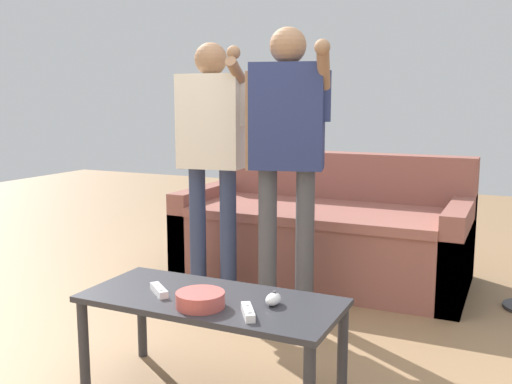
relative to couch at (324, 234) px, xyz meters
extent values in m
plane|color=#93704C|center=(-0.07, -1.63, -0.30)|extent=(12.00, 12.00, 0.00)
cube|color=brown|center=(0.00, -0.04, -0.08)|extent=(1.96, 0.95, 0.46)
cube|color=#94584D|center=(0.00, -0.12, 0.18)|extent=(1.68, 0.83, 0.06)
cube|color=brown|center=(0.00, 0.34, 0.35)|extent=(1.96, 0.18, 0.40)
cube|color=brown|center=(-0.91, -0.04, 0.00)|extent=(0.14, 0.95, 0.60)
cube|color=brown|center=(0.91, -0.04, 0.00)|extent=(0.14, 0.95, 0.60)
cube|color=#2D2D33|center=(0.11, -1.82, 0.12)|extent=(1.07, 0.47, 0.03)
cylinder|color=#2D2D33|center=(-0.39, -2.03, -0.10)|extent=(0.04, 0.04, 0.41)
cylinder|color=#2D2D33|center=(-0.39, -1.62, -0.10)|extent=(0.04, 0.04, 0.41)
cylinder|color=#2D2D33|center=(0.62, -1.62, -0.10)|extent=(0.04, 0.04, 0.41)
cylinder|color=#B24C47|center=(0.13, -1.94, 0.16)|extent=(0.19, 0.19, 0.06)
ellipsoid|color=white|center=(0.38, -1.80, 0.16)|extent=(0.06, 0.09, 0.05)
cylinder|color=#4C4C51|center=(0.38, -1.78, 0.18)|extent=(0.02, 0.02, 0.01)
cylinder|color=#2D3856|center=(-0.60, -0.72, 0.11)|extent=(0.10, 0.10, 0.83)
cylinder|color=#2D3856|center=(-0.40, -0.70, 0.11)|extent=(0.10, 0.10, 0.83)
cube|color=beige|center=(-0.50, -0.71, 0.81)|extent=(0.41, 0.25, 0.57)
sphere|color=#936B4C|center=(-0.50, -0.71, 1.18)|extent=(0.20, 0.20, 0.20)
cylinder|color=#936B4C|center=(-0.69, -0.74, 0.78)|extent=(0.07, 0.07, 0.54)
cylinder|color=beige|center=(-0.30, -0.69, 0.92)|extent=(0.07, 0.07, 0.27)
cylinder|color=#936B4C|center=(-0.30, -0.76, 1.09)|extent=(0.10, 0.27, 0.19)
sphere|color=#936B4C|center=(-0.29, -0.82, 1.20)|extent=(0.08, 0.08, 0.08)
cylinder|color=#47474C|center=(-0.07, -0.82, 0.12)|extent=(0.11, 0.11, 0.86)
cylinder|color=#47474C|center=(0.14, -0.77, 0.12)|extent=(0.11, 0.11, 0.86)
cube|color=navy|center=(0.03, -0.80, 0.85)|extent=(0.45, 0.31, 0.59)
sphere|color=#936B4C|center=(0.03, -0.80, 1.23)|extent=(0.20, 0.20, 0.20)
cylinder|color=#936B4C|center=(-0.16, -0.85, 0.82)|extent=(0.07, 0.07, 0.56)
cylinder|color=navy|center=(0.23, -0.75, 0.96)|extent=(0.07, 0.07, 0.28)
cylinder|color=#936B4C|center=(0.26, -0.85, 1.11)|extent=(0.12, 0.25, 0.25)
sphere|color=#936B4C|center=(0.28, -0.95, 1.20)|extent=(0.08, 0.08, 0.08)
cube|color=white|center=(-0.10, -1.87, 0.15)|extent=(0.14, 0.12, 0.03)
cylinder|color=silver|center=(-0.13, -1.86, 0.17)|extent=(0.01, 0.01, 0.00)
cube|color=silver|center=(-0.07, -1.90, 0.17)|extent=(0.02, 0.02, 0.00)
cube|color=white|center=(0.34, -1.94, 0.15)|extent=(0.11, 0.15, 0.03)
cylinder|color=silver|center=(0.33, -1.92, 0.17)|extent=(0.01, 0.01, 0.00)
cube|color=silver|center=(0.37, -1.98, 0.17)|extent=(0.02, 0.02, 0.00)
camera|label=1|loc=(1.23, -3.78, 0.93)|focal=40.10mm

